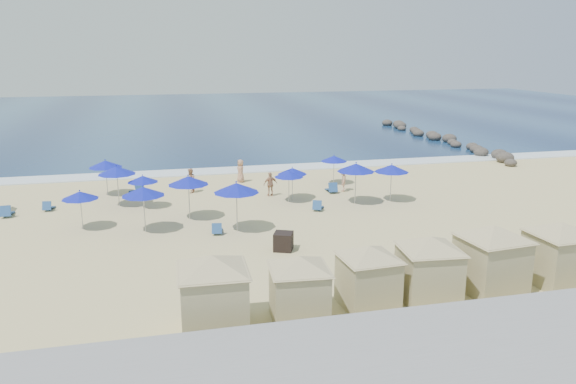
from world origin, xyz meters
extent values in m
plane|color=#CFBE83|center=(0.00, 0.00, 0.00)|extent=(160.00, 160.00, 0.00)
cube|color=#0E244D|center=(0.00, 55.00, 0.03)|extent=(160.00, 80.00, 0.06)
cube|color=white|center=(0.00, 15.50, 0.04)|extent=(160.00, 2.50, 0.08)
cube|color=gray|center=(0.00, -13.00, 0.55)|extent=(160.00, 2.20, 1.10)
ellipsoid|color=#302B28|center=(23.40, 12.00, 0.28)|extent=(1.00, 1.00, 0.65)
ellipsoid|color=#302B28|center=(23.88, 13.50, 0.41)|extent=(1.48, 1.48, 0.96)
ellipsoid|color=#302B28|center=(24.36, 15.00, 0.39)|extent=(1.40, 1.40, 0.91)
ellipsoid|color=#302B28|center=(23.52, 16.50, 0.36)|extent=(1.32, 1.32, 0.86)
ellipsoid|color=#302B28|center=(24.00, 18.00, 0.34)|extent=(1.24, 1.24, 0.81)
ellipsoid|color=#302B28|center=(24.48, 19.50, 0.32)|extent=(1.16, 1.16, 0.75)
ellipsoid|color=#302B28|center=(23.64, 21.00, 0.30)|extent=(1.08, 1.08, 0.70)
ellipsoid|color=#302B28|center=(24.12, 22.50, 0.28)|extent=(1.00, 1.00, 0.65)
ellipsoid|color=#302B28|center=(24.60, 24.00, 0.41)|extent=(1.48, 1.48, 0.96)
ellipsoid|color=#302B28|center=(23.76, 25.50, 0.39)|extent=(1.40, 1.40, 0.91)
ellipsoid|color=#302B28|center=(24.24, 27.00, 0.36)|extent=(1.32, 1.32, 0.86)
ellipsoid|color=#302B28|center=(23.40, 28.50, 0.34)|extent=(1.24, 1.24, 0.81)
ellipsoid|color=#302B28|center=(23.88, 30.00, 0.32)|extent=(1.16, 1.16, 0.75)
ellipsoid|color=#302B28|center=(24.36, 31.50, 0.30)|extent=(1.08, 1.08, 0.70)
ellipsoid|color=#302B28|center=(23.52, 33.00, 0.28)|extent=(1.00, 1.00, 0.65)
ellipsoid|color=#302B28|center=(24.00, 34.50, 0.41)|extent=(1.48, 1.48, 0.96)
ellipsoid|color=#302B28|center=(24.48, 36.00, 0.39)|extent=(1.40, 1.40, 0.91)
ellipsoid|color=#302B28|center=(23.64, 37.50, 0.36)|extent=(1.32, 1.32, 0.86)
cube|color=black|center=(0.99, -2.85, 0.43)|extent=(1.11, 1.11, 0.85)
cube|color=tan|center=(-3.04, -9.90, 1.07)|extent=(2.22, 2.22, 2.14)
cube|color=tan|center=(-3.04, -9.90, 2.14)|extent=(2.33, 2.33, 0.09)
pyramid|color=tan|center=(-3.04, -9.90, 2.68)|extent=(4.70, 4.70, 0.54)
cube|color=tan|center=(-0.07, -9.81, 0.94)|extent=(2.02, 2.02, 1.88)
cube|color=tan|center=(-0.07, -9.81, 1.88)|extent=(2.12, 2.12, 0.08)
pyramid|color=tan|center=(-0.07, -9.81, 2.35)|extent=(4.11, 4.11, 0.47)
cube|color=tan|center=(2.64, -9.37, 0.94)|extent=(2.00, 2.00, 1.88)
cube|color=tan|center=(2.64, -9.37, 1.88)|extent=(2.10, 2.10, 0.08)
pyramid|color=tan|center=(2.64, -9.37, 2.35)|extent=(4.10, 4.10, 0.47)
cube|color=tan|center=(5.04, -9.39, 1.00)|extent=(2.18, 2.18, 2.01)
cube|color=tan|center=(5.04, -9.39, 2.01)|extent=(2.29, 2.29, 0.08)
pyramid|color=tan|center=(5.04, -9.39, 2.51)|extent=(4.39, 4.39, 0.50)
cube|color=tan|center=(7.77, -9.21, 1.08)|extent=(2.36, 2.36, 2.15)
cube|color=tan|center=(7.77, -9.21, 2.15)|extent=(2.48, 2.48, 0.09)
pyramid|color=tan|center=(7.77, -9.21, 2.69)|extent=(4.69, 4.69, 0.54)
cube|color=tan|center=(10.81, -9.19, 1.04)|extent=(2.18, 2.18, 2.07)
cube|color=tan|center=(10.81, -9.19, 2.07)|extent=(2.29, 2.29, 0.08)
pyramid|color=tan|center=(10.81, -9.19, 2.59)|extent=(4.53, 4.53, 0.52)
cylinder|color=#A5A8AD|center=(-8.55, 2.68, 0.85)|extent=(0.04, 0.04, 1.70)
cone|color=#0F19A6|center=(-8.55, 2.68, 1.86)|extent=(1.88, 1.88, 0.40)
sphere|color=#0F19A6|center=(-8.55, 2.68, 2.11)|extent=(0.07, 0.07, 0.07)
cylinder|color=#A5A8AD|center=(-7.76, 9.80, 0.95)|extent=(0.05, 0.05, 1.90)
cone|color=#0F19A6|center=(-7.76, 9.80, 2.08)|extent=(2.10, 2.10, 0.45)
sphere|color=#0F19A6|center=(-7.76, 9.80, 2.35)|extent=(0.08, 0.08, 0.08)
cylinder|color=#A5A8AD|center=(-5.35, 1.49, 0.99)|extent=(0.05, 0.05, 1.99)
cone|color=#0F19A6|center=(-5.35, 1.49, 2.17)|extent=(2.20, 2.20, 0.47)
sphere|color=#0F19A6|center=(-5.35, 1.49, 2.46)|extent=(0.08, 0.08, 0.08)
cylinder|color=#A5A8AD|center=(-6.91, 6.96, 1.01)|extent=(0.05, 0.05, 2.02)
cone|color=#0F19A6|center=(-6.91, 6.96, 2.21)|extent=(2.24, 2.24, 0.48)
sphere|color=#0F19A6|center=(-6.91, 6.96, 2.50)|extent=(0.09, 0.09, 0.09)
cylinder|color=#A5A8AD|center=(-2.95, 3.23, 1.01)|extent=(0.05, 0.05, 2.03)
cone|color=#0F19A6|center=(-2.95, 3.23, 2.22)|extent=(2.24, 2.24, 0.48)
sphere|color=#0F19A6|center=(-2.95, 3.23, 2.51)|extent=(0.09, 0.09, 0.09)
cylinder|color=#A5A8AD|center=(-0.70, 0.50, 1.06)|extent=(0.06, 0.06, 2.13)
cone|color=#0F19A6|center=(-0.70, 0.50, 2.32)|extent=(2.35, 2.35, 0.50)
sphere|color=#0F19A6|center=(-0.70, 0.50, 2.63)|extent=(0.09, 0.09, 0.09)
cylinder|color=#A5A8AD|center=(3.64, 6.04, 0.83)|extent=(0.04, 0.04, 1.67)
cone|color=#0F19A6|center=(3.64, 6.04, 1.82)|extent=(1.84, 1.84, 0.40)
sphere|color=#0F19A6|center=(3.64, 6.04, 2.06)|extent=(0.07, 0.07, 0.07)
cylinder|color=#A5A8AD|center=(3.27, 5.44, 0.82)|extent=(0.04, 0.04, 1.63)
cone|color=#0F19A6|center=(3.27, 5.44, 1.78)|extent=(1.80, 1.80, 0.39)
sphere|color=#0F19A6|center=(3.27, 5.44, 2.02)|extent=(0.07, 0.07, 0.07)
cylinder|color=#A5A8AD|center=(7.46, 9.39, 0.83)|extent=(0.04, 0.04, 1.67)
cone|color=#0F19A6|center=(7.46, 9.39, 1.82)|extent=(1.85, 1.85, 0.40)
sphere|color=#0F19A6|center=(7.46, 9.39, 2.06)|extent=(0.07, 0.07, 0.07)
cylinder|color=#A5A8AD|center=(7.12, 4.11, 1.04)|extent=(0.05, 0.05, 2.08)
cone|color=#0F19A6|center=(7.12, 4.11, 2.27)|extent=(2.30, 2.30, 0.49)
sphere|color=#0F19A6|center=(7.12, 4.11, 2.57)|extent=(0.09, 0.09, 0.09)
cylinder|color=#A5A8AD|center=(9.46, 4.13, 0.96)|extent=(0.05, 0.05, 1.92)
cone|color=#0F19A6|center=(9.46, 4.13, 2.10)|extent=(2.13, 2.13, 0.46)
sphere|color=#0F19A6|center=(9.46, 4.13, 2.38)|extent=(0.08, 0.08, 0.08)
cylinder|color=#A5A8AD|center=(-5.43, 6.16, 0.81)|extent=(0.04, 0.04, 1.63)
cone|color=#0F19A6|center=(-5.43, 6.16, 1.78)|extent=(1.80, 1.80, 0.39)
sphere|color=#0F19A6|center=(-5.43, 6.16, 2.01)|extent=(0.07, 0.07, 0.07)
cube|color=navy|center=(-13.00, 6.35, 0.17)|extent=(0.63, 1.26, 0.34)
cube|color=navy|center=(-12.98, 5.83, 0.42)|extent=(0.60, 0.36, 0.60)
cube|color=navy|center=(-10.90, 7.14, 0.14)|extent=(0.61, 1.10, 0.29)
cube|color=navy|center=(-10.95, 6.70, 0.35)|extent=(0.53, 0.34, 0.51)
cube|color=navy|center=(-5.95, 9.98, 0.17)|extent=(1.09, 1.43, 0.36)
cube|color=navy|center=(-5.72, 9.48, 0.43)|extent=(0.70, 0.57, 0.63)
cube|color=navy|center=(-1.74, 0.50, 0.15)|extent=(0.67, 1.15, 0.30)
cube|color=navy|center=(-1.81, 0.05, 0.36)|extent=(0.55, 0.37, 0.52)
cube|color=navy|center=(4.58, 3.47, 0.15)|extent=(0.95, 1.25, 0.31)
cube|color=navy|center=(4.38, 3.04, 0.38)|extent=(0.61, 0.50, 0.55)
cube|color=navy|center=(6.62, 7.33, 0.17)|extent=(0.68, 1.30, 0.35)
cube|color=navy|center=(6.59, 6.80, 0.42)|extent=(0.62, 0.39, 0.61)
imported|color=tan|center=(-2.47, 9.28, 0.81)|extent=(0.78, 0.91, 1.62)
imported|color=tan|center=(2.47, 7.19, 0.78)|extent=(0.96, 0.49, 1.57)
imported|color=tan|center=(7.41, 7.28, 0.78)|extent=(0.87, 1.14, 1.56)
imported|color=tan|center=(1.21, 11.52, 0.82)|extent=(0.53, 0.80, 1.64)
camera|label=1|loc=(-4.66, -27.16, 9.16)|focal=35.00mm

